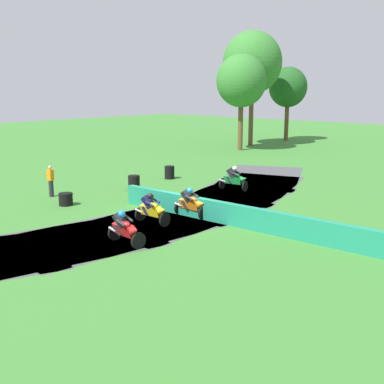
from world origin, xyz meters
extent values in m
plane|color=#38752D|center=(0.00, 0.00, 0.00)|extent=(120.00, 120.00, 0.00)
cube|color=#47474C|center=(-0.80, -6.93, 0.00)|extent=(6.68, 9.58, 0.01)
cube|color=#47474C|center=(-0.16, -3.49, 0.00)|extent=(5.61, 9.16, 0.01)
cube|color=#47474C|center=(-0.01, 0.00, 0.00)|extent=(4.87, 8.80, 0.01)
cube|color=#47474C|center=(-0.34, 3.48, 0.00)|extent=(6.00, 9.33, 0.01)
cube|color=#47474C|center=(-1.14, 6.89, 0.00)|extent=(7.03, 9.68, 0.01)
cube|color=#47474C|center=(-2.41, 10.14, 0.00)|extent=(7.91, 9.85, 0.01)
cube|color=#1E8466|center=(5.54, 0.14, 0.45)|extent=(17.77, 0.74, 0.90)
cylinder|color=black|center=(2.00, -4.48, 0.29)|extent=(0.15, 0.75, 0.75)
cylinder|color=black|center=(0.60, -4.36, 0.29)|extent=(0.15, 0.75, 0.75)
cube|color=red|center=(1.29, -4.50, 0.57)|extent=(1.03, 0.47, 0.46)
ellipsoid|color=red|center=(1.46, -4.60, 0.82)|extent=(0.47, 0.37, 0.31)
cone|color=red|center=(1.97, -4.60, 0.69)|extent=(0.42, 0.44, 0.48)
cylinder|color=#B2B2B7|center=(0.69, -4.54, 0.46)|extent=(0.41, 0.13, 0.18)
cube|color=#28282D|center=(1.20, -4.61, 0.94)|extent=(0.52, 0.44, 0.63)
sphere|color=#1E7FE0|center=(1.41, -4.71, 1.21)|extent=(0.26, 0.26, 0.26)
cylinder|color=#28282D|center=(1.50, -4.47, 1.02)|extent=(0.43, 0.12, 0.24)
cylinder|color=#28282D|center=(1.47, -4.81, 0.91)|extent=(0.43, 0.12, 0.24)
cylinder|color=#28282D|center=(1.13, -4.32, 0.65)|extent=(0.28, 0.22, 0.42)
cylinder|color=#28282D|center=(1.10, -4.67, 0.54)|extent=(0.28, 0.22, 0.42)
cylinder|color=black|center=(0.76, -1.90, 0.29)|extent=(0.11, 0.73, 0.72)
cylinder|color=black|center=(-0.63, -1.94, 0.29)|extent=(0.11, 0.73, 0.72)
cube|color=yellow|center=(0.07, -1.99, 0.58)|extent=(1.01, 0.39, 0.45)
ellipsoid|color=yellow|center=(0.25, -2.05, 0.84)|extent=(0.45, 0.34, 0.30)
cone|color=yellow|center=(0.75, -2.00, 0.70)|extent=(0.40, 0.40, 0.47)
cylinder|color=#B2B2B7|center=(-0.53, -2.11, 0.48)|extent=(0.41, 0.14, 0.17)
cube|color=#1E1E4C|center=(-0.01, -2.08, 0.95)|extent=(0.50, 0.43, 0.62)
sphere|color=black|center=(0.21, -2.14, 1.23)|extent=(0.26, 0.26, 0.26)
cylinder|color=#1E1E4C|center=(0.26, -1.91, 1.02)|extent=(0.43, 0.15, 0.24)
cylinder|color=#1E1E4C|center=(0.27, -2.26, 0.94)|extent=(0.43, 0.15, 0.24)
cylinder|color=#1E1E4C|center=(-0.12, -1.83, 0.64)|extent=(0.27, 0.21, 0.42)
cylinder|color=#1E1E4C|center=(-0.11, -2.18, 0.56)|extent=(0.27, 0.21, 0.42)
cylinder|color=black|center=(1.24, -0.02, 0.29)|extent=(0.09, 0.74, 0.74)
cylinder|color=black|center=(-0.16, -0.02, 0.29)|extent=(0.09, 0.74, 0.74)
cube|color=orange|center=(0.54, -0.10, 0.58)|extent=(1.00, 0.38, 0.46)
ellipsoid|color=orange|center=(0.72, -0.17, 0.83)|extent=(0.44, 0.33, 0.31)
cone|color=orange|center=(1.22, -0.13, 0.69)|extent=(0.39, 0.41, 0.47)
cylinder|color=#B2B2B7|center=(-0.06, -0.19, 0.47)|extent=(0.41, 0.13, 0.18)
cube|color=#28282D|center=(0.46, -0.20, 0.95)|extent=(0.50, 0.44, 0.62)
sphere|color=#1E7FE0|center=(0.68, -0.27, 1.22)|extent=(0.26, 0.26, 0.26)
cylinder|color=#28282D|center=(0.74, -0.03, 1.02)|extent=(0.43, 0.15, 0.24)
cylinder|color=#28282D|center=(0.74, -0.38, 0.93)|extent=(0.43, 0.15, 0.24)
cylinder|color=#28282D|center=(0.36, 0.07, 0.65)|extent=(0.27, 0.21, 0.42)
cylinder|color=#28282D|center=(0.36, -0.28, 0.55)|extent=(0.27, 0.21, 0.42)
cylinder|color=black|center=(-0.67, 5.78, 0.30)|extent=(0.20, 0.69, 0.68)
cylinder|color=black|center=(-2.05, 5.55, 0.30)|extent=(0.20, 0.69, 0.68)
cube|color=#198438|center=(-1.35, 5.62, 0.59)|extent=(1.04, 0.50, 0.44)
ellipsoid|color=#198438|center=(-1.16, 5.61, 0.85)|extent=(0.49, 0.38, 0.28)
cone|color=#198438|center=(-0.67, 5.72, 0.71)|extent=(0.43, 0.41, 0.45)
cylinder|color=#B2B2B7|center=(-1.92, 5.42, 0.50)|extent=(0.42, 0.17, 0.17)
cube|color=#28282D|center=(-1.42, 5.55, 0.97)|extent=(0.53, 0.42, 0.60)
sphere|color=white|center=(-1.19, 5.55, 1.25)|extent=(0.26, 0.26, 0.26)
cylinder|color=#28282D|center=(-1.17, 5.77, 1.02)|extent=(0.43, 0.18, 0.24)
cylinder|color=#28282D|center=(-1.11, 5.42, 0.97)|extent=(0.43, 0.18, 0.24)
cylinder|color=#28282D|center=(-1.55, 5.76, 0.64)|extent=(0.28, 0.20, 0.42)
cylinder|color=#28282D|center=(-1.49, 5.41, 0.59)|extent=(0.28, 0.20, 0.42)
cylinder|color=black|center=(-5.34, -2.44, 0.10)|extent=(0.66, 0.66, 0.20)
cylinder|color=black|center=(-5.34, -2.44, 0.30)|extent=(0.66, 0.66, 0.20)
cylinder|color=black|center=(-5.34, -2.44, 0.50)|extent=(0.66, 0.66, 0.20)
cylinder|color=black|center=(-5.57, 2.15, 0.10)|extent=(0.64, 0.64, 0.20)
cylinder|color=black|center=(-5.57, 2.15, 0.30)|extent=(0.64, 0.64, 0.20)
cylinder|color=black|center=(-5.57, 2.15, 0.50)|extent=(0.64, 0.64, 0.20)
cylinder|color=black|center=(-5.57, 2.15, 0.70)|extent=(0.64, 0.64, 0.20)
cylinder|color=black|center=(-6.36, 5.81, 0.10)|extent=(0.61, 0.61, 0.20)
cylinder|color=black|center=(-6.36, 5.81, 0.30)|extent=(0.61, 0.61, 0.20)
cylinder|color=black|center=(-6.36, 5.81, 0.50)|extent=(0.61, 0.61, 0.20)
cylinder|color=black|center=(-6.36, 5.81, 0.70)|extent=(0.61, 0.61, 0.20)
cylinder|color=#232328|center=(-7.51, -1.82, 0.43)|extent=(0.24, 0.24, 0.86)
cube|color=orange|center=(-7.51, -1.82, 1.14)|extent=(0.34, 0.22, 0.56)
sphere|color=tan|center=(-7.51, -1.82, 1.53)|extent=(0.20, 0.20, 0.20)
cylinder|color=brown|center=(-11.20, 20.08, 2.13)|extent=(0.44, 0.44, 4.26)
ellipsoid|color=#33752D|center=(-11.20, 20.08, 6.13)|extent=(4.41, 4.41, 4.63)
cylinder|color=brown|center=(-12.25, 29.94, 1.95)|extent=(0.44, 0.44, 3.91)
ellipsoid|color=#1E511E|center=(-12.25, 29.94, 5.60)|extent=(3.98, 3.98, 4.17)
cylinder|color=brown|center=(-12.54, 23.68, 2.74)|extent=(0.44, 0.44, 5.49)
ellipsoid|color=#33752D|center=(-12.54, 23.68, 7.86)|extent=(5.57, 5.57, 5.85)
camera|label=1|loc=(13.94, -15.30, 5.52)|focal=44.89mm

